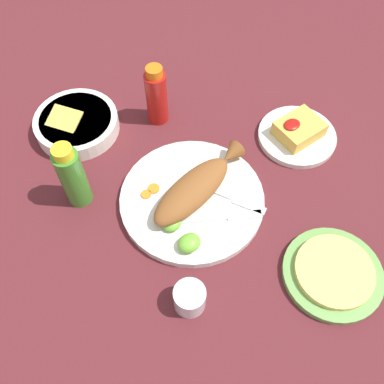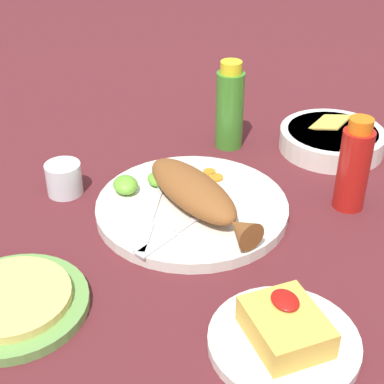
# 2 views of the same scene
# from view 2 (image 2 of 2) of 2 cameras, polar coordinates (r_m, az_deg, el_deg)

# --- Properties ---
(ground_plane) EXTENTS (4.00, 4.00, 0.00)m
(ground_plane) POSITION_cam_2_polar(r_m,az_deg,el_deg) (0.93, 0.00, -1.97)
(ground_plane) COLOR #561E23
(main_plate) EXTENTS (0.30, 0.30, 0.02)m
(main_plate) POSITION_cam_2_polar(r_m,az_deg,el_deg) (0.92, 0.00, -1.52)
(main_plate) COLOR silver
(main_plate) RESTS_ON ground_plane
(fried_fish) EXTENTS (0.26, 0.12, 0.05)m
(fried_fish) POSITION_cam_2_polar(r_m,az_deg,el_deg) (0.90, 0.45, -0.13)
(fried_fish) COLOR brown
(fried_fish) RESTS_ON main_plate
(fork_near) EXTENTS (0.10, 0.17, 0.00)m
(fork_near) POSITION_cam_2_polar(r_m,az_deg,el_deg) (0.86, -1.46, -3.70)
(fork_near) COLOR silver
(fork_near) RESTS_ON main_plate
(fork_far) EXTENTS (0.17, 0.10, 0.00)m
(fork_far) POSITION_cam_2_polar(r_m,az_deg,el_deg) (0.88, -4.10, -2.68)
(fork_far) COLOR silver
(fork_far) RESTS_ON main_plate
(carrot_slice_near) EXTENTS (0.02, 0.02, 0.00)m
(carrot_slice_near) POSITION_cam_2_polar(r_m,az_deg,el_deg) (0.98, 2.32, 1.41)
(carrot_slice_near) COLOR orange
(carrot_slice_near) RESTS_ON main_plate
(carrot_slice_mid) EXTENTS (0.02, 0.02, 0.00)m
(carrot_slice_mid) POSITION_cam_2_polar(r_m,az_deg,el_deg) (1.00, 1.70, 1.95)
(carrot_slice_mid) COLOR orange
(carrot_slice_mid) RESTS_ON main_plate
(lime_wedge_main) EXTENTS (0.04, 0.03, 0.02)m
(lime_wedge_main) POSITION_cam_2_polar(r_m,az_deg,el_deg) (0.96, -3.39, 1.26)
(lime_wedge_main) COLOR #6BB233
(lime_wedge_main) RESTS_ON main_plate
(lime_wedge_side) EXTENTS (0.05, 0.04, 0.03)m
(lime_wedge_side) POSITION_cam_2_polar(r_m,az_deg,el_deg) (0.95, -6.46, 0.70)
(lime_wedge_side) COLOR #6BB233
(lime_wedge_side) RESTS_ON main_plate
(hot_sauce_bottle_red) EXTENTS (0.05, 0.05, 0.15)m
(hot_sauce_bottle_red) POSITION_cam_2_polar(r_m,az_deg,el_deg) (0.94, 15.42, 2.41)
(hot_sauce_bottle_red) COLOR #B21914
(hot_sauce_bottle_red) RESTS_ON ground_plane
(hot_sauce_bottle_green) EXTENTS (0.05, 0.05, 0.17)m
(hot_sauce_bottle_green) POSITION_cam_2_polar(r_m,az_deg,el_deg) (1.09, 3.68, 8.22)
(hot_sauce_bottle_green) COLOR #3D8428
(hot_sauce_bottle_green) RESTS_ON ground_plane
(salt_cup) EXTENTS (0.06, 0.06, 0.05)m
(salt_cup) POSITION_cam_2_polar(r_m,az_deg,el_deg) (0.99, -12.29, 1.11)
(salt_cup) COLOR silver
(salt_cup) RESTS_ON ground_plane
(side_plate_fries) EXTENTS (0.18, 0.18, 0.01)m
(side_plate_fries) POSITION_cam_2_polar(r_m,az_deg,el_deg) (0.72, 8.60, -14.26)
(side_plate_fries) COLOR silver
(side_plate_fries) RESTS_ON ground_plane
(fries_pile) EXTENTS (0.10, 0.08, 0.04)m
(fries_pile) POSITION_cam_2_polar(r_m,az_deg,el_deg) (0.70, 8.78, -12.77)
(fries_pile) COLOR gold
(fries_pile) RESTS_ON side_plate_fries
(guacamole_bowl) EXTENTS (0.19, 0.19, 0.05)m
(guacamole_bowl) POSITION_cam_2_polar(r_m,az_deg,el_deg) (1.13, 13.39, 5.08)
(guacamole_bowl) COLOR white
(guacamole_bowl) RESTS_ON ground_plane
(tortilla_plate) EXTENTS (0.19, 0.19, 0.01)m
(tortilla_plate) POSITION_cam_2_polar(r_m,az_deg,el_deg) (0.79, -16.90, -10.44)
(tortilla_plate) COLOR #6B9E4C
(tortilla_plate) RESTS_ON ground_plane
(tortilla_stack) EXTENTS (0.15, 0.15, 0.01)m
(tortilla_stack) POSITION_cam_2_polar(r_m,az_deg,el_deg) (0.78, -17.05, -9.74)
(tortilla_stack) COLOR #E0C666
(tortilla_stack) RESTS_ON tortilla_plate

